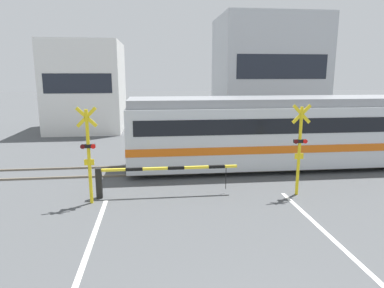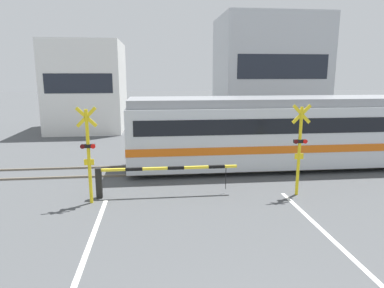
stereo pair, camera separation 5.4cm
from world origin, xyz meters
name	(u,v)px [view 1 (the left image)]	position (x,y,z in m)	size (l,w,h in m)	color
rail_track_near	(189,173)	(0.00, 11.27, 0.04)	(50.00, 0.10, 0.08)	#6B6051
rail_track_far	(186,165)	(0.00, 12.71, 0.04)	(50.00, 0.10, 0.08)	#6B6051
commuter_train	(310,130)	(5.76, 11.99, 1.73)	(16.81, 2.91, 3.24)	silver
crossing_barrier_near	(141,174)	(-1.95, 8.78, 0.81)	(5.01, 0.20, 1.09)	black
crossing_barrier_far	(217,139)	(1.95, 14.97, 0.81)	(5.01, 0.20, 1.09)	black
crossing_signal_left	(89,151)	(-3.62, 8.32, 1.80)	(0.68, 0.15, 3.26)	yellow
crossing_signal_right	(300,146)	(3.62, 8.32, 1.80)	(0.68, 0.15, 3.26)	yellow
pedestrian	(172,125)	(-0.27, 18.80, 1.01)	(0.38, 0.23, 1.74)	#33384C
building_left_of_street	(87,87)	(-6.44, 24.22, 3.29)	(5.35, 6.47, 6.58)	white
building_right_of_street	(267,73)	(7.72, 24.22, 4.31)	(7.90, 6.47, 8.62)	#B2B7BC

